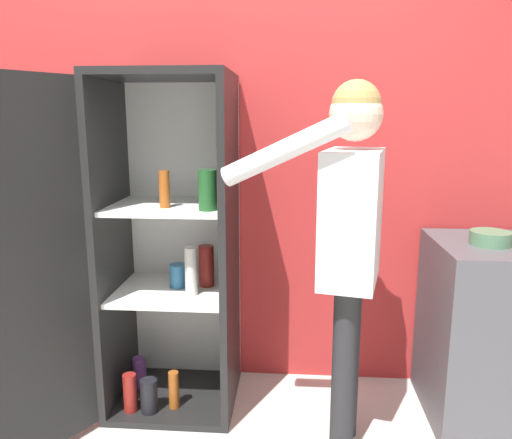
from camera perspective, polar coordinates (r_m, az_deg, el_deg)
wall_back at (r=2.81m, az=-4.61°, el=6.82°), size 7.00×0.06×2.55m
refrigerator at (r=2.55m, az=-12.73°, el=-3.71°), size 1.01×1.13×1.72m
person at (r=2.18m, az=10.63°, el=-0.37°), size 0.71×0.54×1.66m
counter at (r=2.83m, az=25.96°, el=-11.49°), size 0.67×0.62×0.91m
bowl at (r=2.62m, az=25.22°, el=-1.92°), size 0.19×0.19×0.07m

